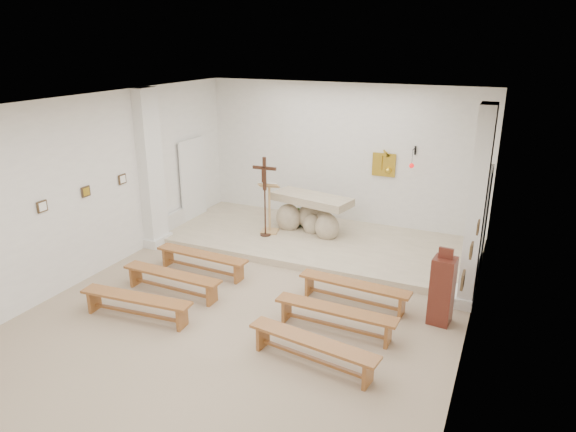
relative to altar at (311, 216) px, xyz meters
The scene contains 29 objects.
ground 3.91m from the altar, 84.92° to the right, with size 7.00×10.00×0.00m, color tan.
wall_left 5.13m from the altar, 129.16° to the right, with size 0.02×10.00×3.50m, color white.
wall_right 5.58m from the altar, 45.22° to the right, with size 0.02×10.00×3.50m, color white.
wall_back 1.70m from the altar, 73.04° to the left, with size 7.00×0.02×3.50m, color white.
ceiling 4.88m from the altar, 84.92° to the right, with size 7.00×10.00×0.02m, color silver.
sanctuary_platform 0.67m from the altar, 46.58° to the right, with size 6.98×3.00×0.15m, color beige.
pilaster_left 3.76m from the altar, 148.38° to the right, with size 0.26×0.55×3.50m, color white.
pilaster_right 4.33m from the altar, 26.64° to the right, with size 0.26×0.55×3.50m, color white.
gold_wall_relief 2.10m from the altar, 38.20° to the left, with size 0.55×0.04×0.55m, color gold.
sanctuary_lamp 2.60m from the altar, 21.96° to the left, with size 0.11×0.36×0.44m.
station_frame_left_front 5.74m from the altar, 123.84° to the right, with size 0.03×0.20×0.20m, color #41301C.
station_frame_left_mid 4.96m from the altar, 130.48° to the right, with size 0.03×0.20×0.20m, color #41301C.
station_frame_left_rear 4.28m from the altar, 139.57° to the right, with size 0.03×0.20×0.20m, color #41301C.
station_frame_right_front 6.14m from the altar, 50.72° to the right, with size 0.03×0.20×0.20m, color #41301C.
station_frame_right_mid 5.42m from the altar, 43.85° to the right, with size 0.03×0.20×0.20m, color #41301C.
station_frame_right_rear 4.80m from the altar, 34.93° to the right, with size 0.03×0.20×0.20m, color #41301C.
radiator_left 3.31m from the altar, 159.35° to the right, with size 0.10×0.85×0.52m, color silver.
radiator_right 3.96m from the altar, 17.13° to the right, with size 0.10×0.85×0.52m, color silver.
altar is the anchor object (origin of this frame).
lectern 1.00m from the altar, 150.49° to the right, with size 0.52×0.46×1.26m.
crucifix_stand 1.30m from the altar, 140.61° to the right, with size 0.56×0.24×1.84m.
potted_plant 0.50m from the altar, 145.24° to the left, with size 0.46×0.40×0.52m, color #366227.
donation_pedestal 4.35m from the altar, 38.80° to the right, with size 0.39×0.39×1.33m.
bench_left_front 3.01m from the altar, 114.24° to the right, with size 2.01×0.41×0.42m.
bench_right_front 3.35m from the altar, 54.96° to the right, with size 2.01×0.43×0.42m.
bench_left_second 3.92m from the altar, 108.34° to the right, with size 2.00×0.37×0.42m.
bench_right_second 4.19m from the altar, 62.69° to the right, with size 2.00×0.37×0.42m.
bench_left_third 4.86m from the altar, 104.69° to the right, with size 2.01×0.48×0.42m.
bench_right_third 5.08m from the altar, 67.78° to the right, with size 2.02×0.59×0.42m.
Camera 1 is at (3.84, -6.70, 4.44)m, focal length 32.00 mm.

